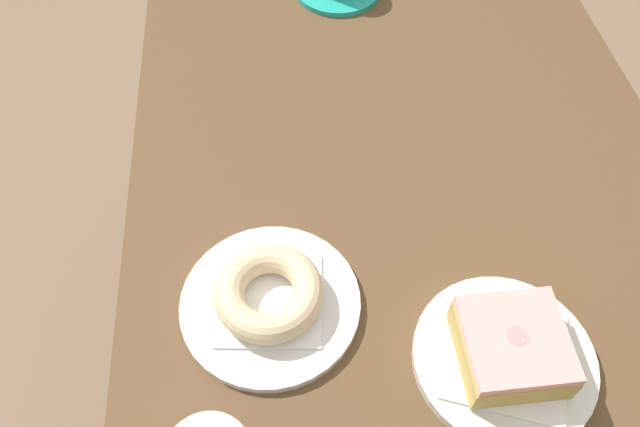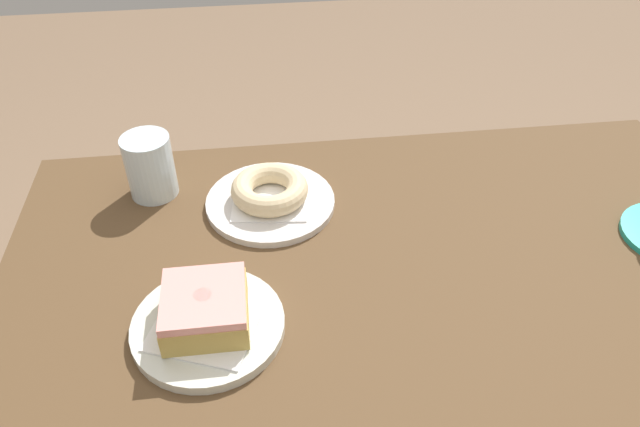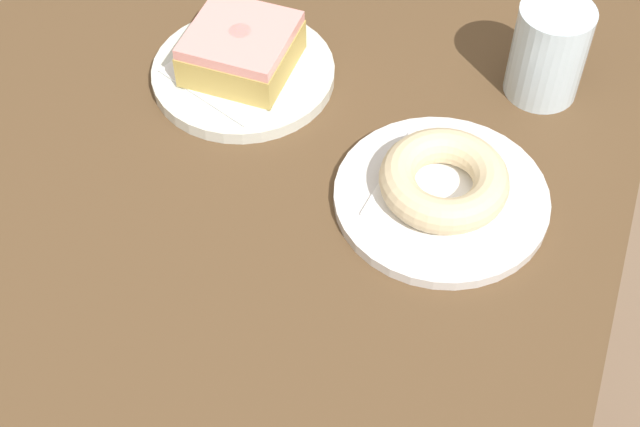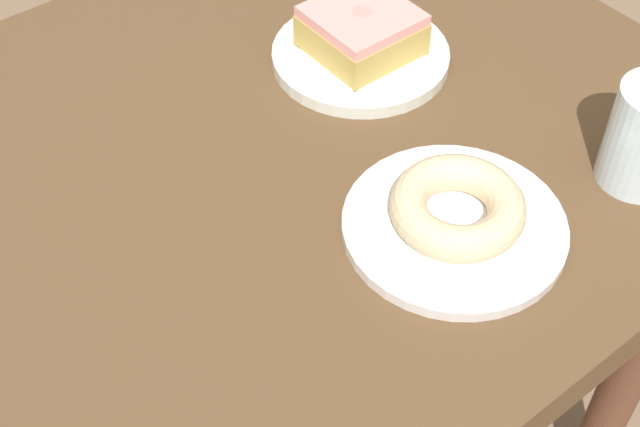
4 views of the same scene
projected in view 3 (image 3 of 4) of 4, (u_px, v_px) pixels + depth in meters
table at (195, 335)px, 0.88m from camera, size 1.09×0.72×0.73m
plate_glazed_square at (243, 73)px, 0.96m from camera, size 0.19×0.19×0.01m
napkin_glazed_square at (243, 67)px, 0.95m from camera, size 0.16×0.16×0.00m
donut_glazed_square at (241, 49)px, 0.93m from camera, size 0.10×0.10×0.05m
plate_sugar_ring at (441, 198)px, 0.85m from camera, size 0.20×0.20×0.01m
napkin_sugar_ring at (442, 193)px, 0.85m from camera, size 0.13×0.13×0.00m
donut_sugar_ring at (444, 180)px, 0.83m from camera, size 0.12×0.12×0.03m
water_glass at (549, 52)px, 0.91m from camera, size 0.08×0.08×0.10m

